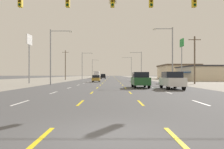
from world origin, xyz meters
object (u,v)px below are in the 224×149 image
(suv_far_right_nearest, at_px, (171,80))
(streetlight_right_row_2, at_px, (130,66))
(suv_inner_right_near, at_px, (140,80))
(suv_far_right_midfar, at_px, (139,77))
(streetlight_left_row_0, at_px, (52,53))
(streetlight_right_row_1, at_px, (140,63))
(streetlight_left_row_2, at_px, (93,67))
(box_truck_far_left_farther, at_px, (97,74))
(suv_inner_left_far, at_px, (103,76))
(hatchback_inner_left_mid, at_px, (96,79))
(pole_sign_right_row_1, at_px, (181,49))
(pole_sign_left_row_1, at_px, (29,45))
(streetlight_right_row_0, at_px, (170,52))
(streetlight_left_row_1, at_px, (83,64))

(suv_far_right_nearest, distance_m, streetlight_right_row_2, 91.71)
(streetlight_right_row_2, bearing_deg, suv_inner_right_near, -93.83)
(suv_far_right_midfar, xyz_separation_m, streetlight_left_row_0, (-16.53, -18.00, 4.28))
(streetlight_right_row_1, height_order, streetlight_left_row_2, streetlight_left_row_2)
(box_truck_far_left_farther, bearing_deg, suv_inner_right_near, -82.15)
(suv_far_right_nearest, bearing_deg, suv_inner_left_far, 98.95)
(suv_inner_right_near, height_order, streetlight_left_row_2, streetlight_left_row_2)
(streetlight_left_row_0, distance_m, streetlight_right_row_2, 82.22)
(streetlight_right_row_2, bearing_deg, streetlight_left_row_2, 180.00)
(streetlight_right_row_1, distance_m, streetlight_left_row_2, 44.50)
(suv_inner_right_near, bearing_deg, suv_far_right_midfar, 83.47)
(hatchback_inner_left_mid, distance_m, streetlight_left_row_2, 67.30)
(hatchback_inner_left_mid, bearing_deg, streetlight_right_row_2, 78.92)
(box_truck_far_left_farther, relative_size, streetlight_right_row_1, 0.76)
(suv_inner_left_far, height_order, pole_sign_right_row_1, pole_sign_right_row_1)
(pole_sign_left_row_1, bearing_deg, suv_far_right_nearest, -36.70)
(suv_far_right_midfar, bearing_deg, suv_far_right_nearest, -89.59)
(suv_far_right_midfar, bearing_deg, streetlight_right_row_2, 87.35)
(pole_sign_left_row_1, distance_m, streetlight_right_row_2, 78.84)
(suv_far_right_midfar, bearing_deg, suv_inner_left_far, 105.52)
(box_truck_far_left_farther, distance_m, streetlight_right_row_1, 33.73)
(streetlight_right_row_0, bearing_deg, suv_inner_right_near, -124.85)
(pole_sign_left_row_1, distance_m, streetlight_left_row_2, 74.93)
(pole_sign_left_row_1, height_order, streetlight_left_row_1, streetlight_left_row_1)
(suv_far_right_nearest, height_order, suv_far_right_midfar, same)
(hatchback_inner_left_mid, distance_m, box_truck_far_left_farther, 56.03)
(suv_far_right_midfar, distance_m, pole_sign_right_row_1, 12.30)
(suv_inner_left_far, xyz_separation_m, streetlight_right_row_0, (13.36, -55.01, 4.42))
(suv_inner_left_far, height_order, streetlight_left_row_1, streetlight_left_row_1)
(hatchback_inner_left_mid, relative_size, pole_sign_right_row_1, 0.38)
(suv_far_right_midfar, bearing_deg, streetlight_left_row_0, -132.55)
(suv_far_right_nearest, distance_m, box_truck_far_left_farther, 81.80)
(hatchback_inner_left_mid, height_order, streetlight_right_row_0, streetlight_right_row_0)
(box_truck_far_left_farther, distance_m, streetlight_left_row_0, 69.11)
(suv_inner_left_far, relative_size, pole_sign_right_row_1, 0.48)
(pole_sign_left_row_1, bearing_deg, suv_inner_left_far, 76.36)
(streetlight_right_row_1, bearing_deg, suv_far_right_nearest, -93.09)
(streetlight_right_row_1, bearing_deg, streetlight_left_row_2, 116.13)
(pole_sign_left_row_1, bearing_deg, streetlight_right_row_0, -11.56)
(pole_sign_left_row_1, bearing_deg, hatchback_inner_left_mid, 32.88)
(suv_far_right_nearest, xyz_separation_m, streetlight_left_row_0, (-16.74, 11.62, 4.28))
(pole_sign_right_row_1, relative_size, streetlight_right_row_1, 1.07)
(box_truck_far_left_farther, bearing_deg, hatchback_inner_left_mid, -86.33)
(streetlight_right_row_2, bearing_deg, suv_far_right_midfar, -92.65)
(streetlight_left_row_0, xyz_separation_m, streetlight_right_row_1, (19.53, 39.95, 0.20))
(box_truck_far_left_farther, xyz_separation_m, streetlight_left_row_1, (-2.72, -29.02, 3.53))
(box_truck_far_left_farther, xyz_separation_m, streetlight_right_row_1, (16.80, -29.02, 3.67))
(hatchback_inner_left_mid, distance_m, pole_sign_left_row_1, 15.83)
(streetlight_left_row_1, height_order, streetlight_left_row_2, streetlight_left_row_2)
(streetlight_right_row_0, bearing_deg, hatchback_inner_left_mid, 135.55)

